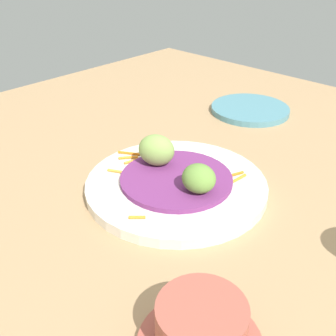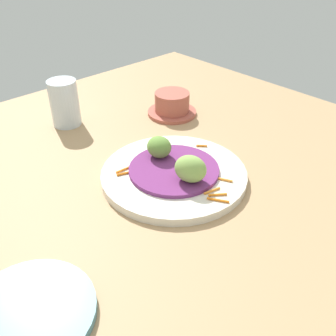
{
  "view_description": "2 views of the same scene",
  "coord_description": "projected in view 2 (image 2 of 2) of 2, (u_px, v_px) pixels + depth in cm",
  "views": [
    {
      "loc": [
        40.69,
        35.21,
        34.41
      ],
      "look_at": [
        5.11,
        1.51,
        5.91
      ],
      "focal_mm": 43.94,
      "sensor_mm": 36.0,
      "label": 1
    },
    {
      "loc": [
        -35.21,
        -38.26,
        41.89
      ],
      "look_at": [
        2.01,
        1.48,
        5.32
      ],
      "focal_mm": 41.25,
      "sensor_mm": 36.0,
      "label": 2
    }
  ],
  "objects": [
    {
      "name": "carrot_garnish",
      "position": [
        188.0,
        180.0,
        0.65
      ],
      "size": [
        19.02,
        19.04,
        0.4
      ],
      "color": "orange",
      "rests_on": "main_plate"
    },
    {
      "name": "cabbage_bed",
      "position": [
        174.0,
        169.0,
        0.68
      ],
      "size": [
        15.94,
        15.94,
        0.71
      ],
      "primitive_type": "cylinder",
      "color": "#702D6B",
      "rests_on": "main_plate"
    },
    {
      "name": "guac_scoop_center",
      "position": [
        190.0,
        169.0,
        0.63
      ],
      "size": [
        5.93,
        6.6,
        4.68
      ],
      "primitive_type": "ellipsoid",
      "rotation": [
        0.0,
        0.0,
        5.12
      ],
      "color": "#84A851",
      "rests_on": "cabbage_bed"
    },
    {
      "name": "water_glass",
      "position": [
        64.0,
        103.0,
        0.84
      ],
      "size": [
        6.23,
        6.23,
        10.07
      ],
      "primitive_type": "cylinder",
      "color": "silver",
      "rests_on": "table_surface"
    },
    {
      "name": "terracotta_bowl",
      "position": [
        172.0,
        105.0,
        0.89
      ],
      "size": [
        11.33,
        11.33,
        5.32
      ],
      "color": "#A85142",
      "rests_on": "table_surface"
    },
    {
      "name": "table_surface",
      "position": [
        165.0,
        197.0,
        0.66
      ],
      "size": [
        110.0,
        110.0,
        2.0
      ],
      "primitive_type": "cube",
      "color": "tan",
      "rests_on": "ground"
    },
    {
      "name": "main_plate",
      "position": [
        174.0,
        175.0,
        0.68
      ],
      "size": [
        25.74,
        25.74,
        1.5
      ],
      "primitive_type": "cylinder",
      "color": "silver",
      "rests_on": "table_surface"
    },
    {
      "name": "guac_scoop_left",
      "position": [
        159.0,
        147.0,
        0.7
      ],
      "size": [
        4.84,
        5.2,
        3.92
      ],
      "primitive_type": "ellipsoid",
      "rotation": [
        0.0,
        0.0,
        0.16
      ],
      "color": "olive",
      "rests_on": "cabbage_bed"
    },
    {
      "name": "side_plate_small",
      "position": [
        29.0,
        313.0,
        0.45
      ],
      "size": [
        15.81,
        15.81,
        1.14
      ],
      "primitive_type": "cylinder",
      "color": "teal",
      "rests_on": "table_surface"
    }
  ]
}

